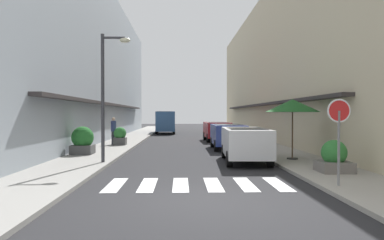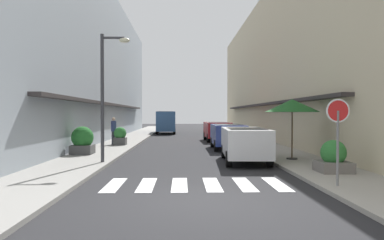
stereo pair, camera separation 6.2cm
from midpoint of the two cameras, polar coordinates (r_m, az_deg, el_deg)
name	(u,v)px [view 1 (the left image)]	position (r m, az deg, el deg)	size (l,w,h in m)	color
ground_plane	(187,142)	(27.57, -0.83, -3.39)	(103.78, 103.78, 0.00)	#232326
sidewalk_left	(125,141)	(27.89, -10.43, -3.24)	(2.62, 66.04, 0.12)	gray
sidewalk_right	(248,141)	(28.03, 8.72, -3.21)	(2.62, 66.04, 0.12)	#9E998E
building_row_left	(79,64)	(30.20, -17.30, 8.32)	(5.50, 44.46, 11.98)	#939EA8
building_row_right	(293,68)	(30.41, 15.42, 7.78)	(5.50, 44.46, 11.46)	beige
crosswalk	(197,185)	(10.83, 0.61, -10.02)	(5.20, 2.20, 0.01)	silver
parked_car_near	(245,141)	(15.82, 8.17, -3.23)	(1.98, 4.50, 1.47)	silver
parked_car_mid	(228,134)	(21.59, 5.51, -2.13)	(1.83, 4.21, 1.47)	navy
parked_car_far	(217,129)	(28.14, 3.81, -1.43)	(1.89, 4.28, 1.47)	maroon
delivery_van	(165,120)	(39.26, -4.21, -0.07)	(2.15, 5.46, 2.37)	#33598C
round_street_sign	(339,119)	(10.68, 21.75, 0.09)	(0.65, 0.07, 2.36)	slate
street_lamp	(108,84)	(15.28, -13.13, 5.54)	(1.19, 0.28, 5.19)	#38383D
cafe_umbrella	(292,106)	(16.37, 15.27, 2.13)	(2.32, 2.32, 2.59)	#262626
planter_corner	(334,158)	(13.25, 21.12, -5.55)	(1.06, 1.06, 1.08)	slate
planter_midblock	(83,141)	(18.65, -16.76, -3.11)	(1.07, 1.07, 1.35)	#4C4C4C
planter_far	(120,136)	(23.68, -11.22, -2.48)	(0.78, 0.78, 1.13)	#4C4C4C
pedestrian_walking_near	(114,130)	(24.06, -12.20, -1.56)	(0.34, 0.34, 1.74)	#282B33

